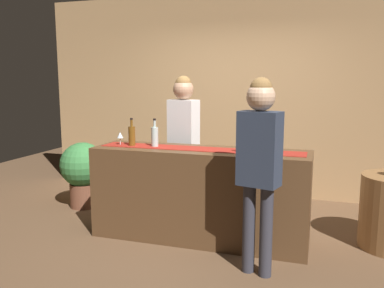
{
  "coord_description": "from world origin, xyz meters",
  "views": [
    {
      "loc": [
        1.18,
        -3.93,
        1.67
      ],
      "look_at": [
        -0.08,
        0.0,
        1.02
      ],
      "focal_mm": 37.82,
      "sensor_mm": 36.0,
      "label": 1
    }
  ],
  "objects_px": {
    "potted_plant_tall": "(83,170)",
    "wine_bottle_clear": "(155,136)",
    "customer_sipping": "(259,156)",
    "wine_glass_mid_counter": "(266,142)",
    "wine_glass_near_customer": "(120,135)",
    "wine_bottle_amber": "(132,136)",
    "wine_glass_far_end": "(239,142)",
    "bartender": "(183,131)"
  },
  "relations": [
    {
      "from": "potted_plant_tall",
      "to": "wine_bottle_clear",
      "type": "bearing_deg",
      "value": -24.66
    },
    {
      "from": "wine_bottle_amber",
      "to": "customer_sipping",
      "type": "relative_size",
      "value": 0.18
    },
    {
      "from": "wine_glass_mid_counter",
      "to": "potted_plant_tall",
      "type": "bearing_deg",
      "value": 166.58
    },
    {
      "from": "wine_glass_near_customer",
      "to": "potted_plant_tall",
      "type": "xyz_separation_m",
      "value": [
        -0.88,
        0.6,
        -0.57
      ]
    },
    {
      "from": "wine_bottle_amber",
      "to": "potted_plant_tall",
      "type": "xyz_separation_m",
      "value": [
        -1.03,
        0.61,
        -0.58
      ]
    },
    {
      "from": "wine_bottle_clear",
      "to": "customer_sipping",
      "type": "bearing_deg",
      "value": -26.56
    },
    {
      "from": "bartender",
      "to": "wine_bottle_clear",
      "type": "bearing_deg",
      "value": 91.81
    },
    {
      "from": "wine_glass_mid_counter",
      "to": "customer_sipping",
      "type": "xyz_separation_m",
      "value": [
        0.02,
        -0.6,
        -0.02
      ]
    },
    {
      "from": "potted_plant_tall",
      "to": "wine_glass_mid_counter",
      "type": "bearing_deg",
      "value": -13.42
    },
    {
      "from": "wine_glass_far_end",
      "to": "wine_bottle_amber",
      "type": "bearing_deg",
      "value": 178.95
    },
    {
      "from": "wine_bottle_clear",
      "to": "bartender",
      "type": "relative_size",
      "value": 0.18
    },
    {
      "from": "wine_glass_far_end",
      "to": "bartender",
      "type": "distance_m",
      "value": 1.01
    },
    {
      "from": "wine_bottle_clear",
      "to": "wine_bottle_amber",
      "type": "distance_m",
      "value": 0.26
    },
    {
      "from": "wine_bottle_amber",
      "to": "wine_glass_mid_counter",
      "type": "relative_size",
      "value": 2.1
    },
    {
      "from": "bartender",
      "to": "customer_sipping",
      "type": "height_order",
      "value": "bartender"
    },
    {
      "from": "wine_bottle_amber",
      "to": "customer_sipping",
      "type": "xyz_separation_m",
      "value": [
        1.46,
        -0.58,
        -0.03
      ]
    },
    {
      "from": "bartender",
      "to": "customer_sipping",
      "type": "distance_m",
      "value": 1.6
    },
    {
      "from": "wine_glass_mid_counter",
      "to": "customer_sipping",
      "type": "distance_m",
      "value": 0.6
    },
    {
      "from": "wine_bottle_clear",
      "to": "wine_bottle_amber",
      "type": "relative_size",
      "value": 1.0
    },
    {
      "from": "wine_bottle_clear",
      "to": "wine_glass_mid_counter",
      "type": "xyz_separation_m",
      "value": [
        1.18,
        0.0,
        -0.01
      ]
    },
    {
      "from": "wine_glass_near_customer",
      "to": "wine_glass_mid_counter",
      "type": "height_order",
      "value": "same"
    },
    {
      "from": "wine_bottle_clear",
      "to": "bartender",
      "type": "distance_m",
      "value": 0.6
    },
    {
      "from": "customer_sipping",
      "to": "wine_glass_near_customer",
      "type": "bearing_deg",
      "value": 174.61
    },
    {
      "from": "wine_bottle_clear",
      "to": "customer_sipping",
      "type": "xyz_separation_m",
      "value": [
        1.2,
        -0.6,
        -0.03
      ]
    },
    {
      "from": "wine_glass_mid_counter",
      "to": "bartender",
      "type": "relative_size",
      "value": 0.08
    },
    {
      "from": "wine_bottle_clear",
      "to": "wine_glass_far_end",
      "type": "distance_m",
      "value": 0.92
    },
    {
      "from": "wine_glass_near_customer",
      "to": "potted_plant_tall",
      "type": "bearing_deg",
      "value": 145.85
    },
    {
      "from": "wine_glass_mid_counter",
      "to": "wine_glass_far_end",
      "type": "height_order",
      "value": "same"
    },
    {
      "from": "wine_bottle_amber",
      "to": "customer_sipping",
      "type": "height_order",
      "value": "customer_sipping"
    },
    {
      "from": "wine_glass_near_customer",
      "to": "wine_glass_mid_counter",
      "type": "bearing_deg",
      "value": 0.29
    },
    {
      "from": "potted_plant_tall",
      "to": "customer_sipping",
      "type": "bearing_deg",
      "value": -25.59
    },
    {
      "from": "wine_glass_mid_counter",
      "to": "wine_glass_far_end",
      "type": "relative_size",
      "value": 1.0
    },
    {
      "from": "wine_bottle_clear",
      "to": "wine_glass_far_end",
      "type": "bearing_deg",
      "value": -2.46
    },
    {
      "from": "wine_glass_mid_counter",
      "to": "wine_glass_far_end",
      "type": "xyz_separation_m",
      "value": [
        -0.26,
        -0.04,
        0.0
      ]
    },
    {
      "from": "customer_sipping",
      "to": "potted_plant_tall",
      "type": "height_order",
      "value": "customer_sipping"
    },
    {
      "from": "wine_bottle_amber",
      "to": "wine_glass_near_customer",
      "type": "xyz_separation_m",
      "value": [
        -0.15,
        0.01,
        -0.01
      ]
    },
    {
      "from": "customer_sipping",
      "to": "potted_plant_tall",
      "type": "bearing_deg",
      "value": 169.32
    },
    {
      "from": "wine_glass_mid_counter",
      "to": "potted_plant_tall",
      "type": "height_order",
      "value": "wine_glass_mid_counter"
    },
    {
      "from": "wine_bottle_clear",
      "to": "wine_glass_mid_counter",
      "type": "distance_m",
      "value": 1.18
    },
    {
      "from": "wine_bottle_amber",
      "to": "wine_glass_near_customer",
      "type": "relative_size",
      "value": 2.1
    },
    {
      "from": "wine_glass_mid_counter",
      "to": "bartender",
      "type": "height_order",
      "value": "bartender"
    },
    {
      "from": "wine_bottle_amber",
      "to": "bartender",
      "type": "height_order",
      "value": "bartender"
    }
  ]
}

